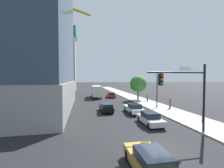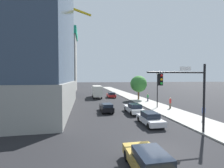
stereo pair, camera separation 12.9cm
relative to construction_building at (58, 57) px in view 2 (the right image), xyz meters
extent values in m
plane|color=black|center=(15.64, -57.23, -14.00)|extent=(400.00, 400.00, 0.00)
cube|color=#9E9B93|center=(23.23, -37.23, -13.92)|extent=(4.72, 120.00, 0.15)
cube|color=gray|center=(-0.78, -39.55, -11.74)|extent=(18.14, 25.34, 4.52)
cube|color=gray|center=(-0.03, 0.02, -1.34)|extent=(14.58, 12.38, 25.30)
cube|color=#1E9E70|center=(-0.03, 0.02, 9.81)|extent=(15.46, 13.12, 3.00)
cube|color=gold|center=(4.34, -3.69, 2.56)|extent=(0.90, 0.90, 33.10)
cube|color=gold|center=(8.95, -0.39, 19.11)|extent=(9.62, 7.18, 0.70)
cylinder|color=black|center=(21.27, -54.67, -10.69)|extent=(0.20, 0.20, 6.31)
cylinder|color=black|center=(18.45, -54.67, -8.33)|extent=(5.65, 0.14, 0.14)
cube|color=black|center=(16.87, -54.67, -8.96)|extent=(0.32, 0.36, 1.05)
sphere|color=red|center=(16.87, -54.86, -8.62)|extent=(0.22, 0.22, 0.22)
sphere|color=orange|center=(16.87, -54.86, -8.96)|extent=(0.22, 0.22, 0.22)
sphere|color=green|center=(16.87, -54.86, -9.30)|extent=(0.22, 0.22, 0.22)
cube|color=white|center=(19.29, -54.67, -7.98)|extent=(1.10, 0.04, 0.36)
cylinder|color=black|center=(22.72, -42.58, -11.03)|extent=(0.16, 0.16, 5.64)
sphere|color=silver|center=(22.72, -42.58, -8.03)|extent=(0.44, 0.44, 0.44)
cylinder|color=brown|center=(23.05, -32.47, -12.73)|extent=(0.36, 0.36, 2.23)
sphere|color=#387F33|center=(23.05, -32.47, -10.16)|extent=(3.88, 3.88, 3.88)
cube|color=black|center=(13.69, -43.78, -13.38)|extent=(1.72, 4.26, 0.62)
cube|color=#19212D|center=(13.69, -44.71, -12.83)|extent=(1.45, 2.03, 0.47)
cylinder|color=black|center=(12.93, -42.33, -13.64)|extent=(0.22, 0.71, 0.71)
cylinder|color=black|center=(14.44, -42.33, -13.64)|extent=(0.22, 0.71, 0.71)
cylinder|color=black|center=(12.93, -45.23, -13.64)|extent=(0.22, 0.71, 0.71)
cylinder|color=black|center=(14.44, -45.23, -13.64)|extent=(0.22, 0.71, 0.71)
cube|color=red|center=(17.49, -26.78, -13.40)|extent=(1.95, 4.09, 0.58)
cube|color=#19212D|center=(17.49, -27.30, -12.82)|extent=(1.64, 2.04, 0.58)
cylinder|color=black|center=(16.63, -25.39, -13.64)|extent=(0.22, 0.72, 0.72)
cylinder|color=black|center=(18.34, -25.39, -13.64)|extent=(0.22, 0.72, 0.72)
cylinder|color=black|center=(16.63, -28.17, -13.64)|extent=(0.22, 0.72, 0.72)
cylinder|color=black|center=(18.34, -28.17, -13.64)|extent=(0.22, 0.72, 0.72)
cube|color=#B7B7BC|center=(17.49, -51.29, -13.45)|extent=(1.75, 4.13, 0.56)
cube|color=#19212D|center=(17.49, -51.26, -12.88)|extent=(1.47, 2.05, 0.56)
cylinder|color=black|center=(16.72, -49.88, -13.68)|extent=(0.22, 0.63, 0.63)
cylinder|color=black|center=(18.25, -49.88, -13.68)|extent=(0.22, 0.63, 0.63)
cylinder|color=black|center=(16.72, -52.69, -13.68)|extent=(0.22, 0.63, 0.63)
cylinder|color=black|center=(18.25, -52.69, -13.68)|extent=(0.22, 0.63, 0.63)
cube|color=#AD8938|center=(13.69, -59.49, -13.43)|extent=(1.82, 4.22, 0.57)
cube|color=#19212D|center=(13.69, -59.88, -12.89)|extent=(1.53, 2.07, 0.51)
cylinder|color=black|center=(12.89, -58.05, -13.67)|extent=(0.22, 0.66, 0.66)
cylinder|color=black|center=(14.49, -58.05, -13.67)|extent=(0.22, 0.66, 0.66)
cube|color=silver|center=(17.49, -45.43, -13.40)|extent=(1.75, 4.62, 0.62)
cube|color=#19212D|center=(17.49, -46.01, -12.81)|extent=(1.47, 2.09, 0.56)
cylinder|color=black|center=(16.72, -43.86, -13.66)|extent=(0.22, 0.67, 0.67)
cylinder|color=black|center=(18.26, -43.86, -13.66)|extent=(0.22, 0.67, 0.67)
cylinder|color=black|center=(16.72, -47.00, -13.66)|extent=(0.22, 0.67, 0.67)
cylinder|color=black|center=(18.26, -47.00, -13.66)|extent=(0.22, 0.67, 0.67)
cube|color=silver|center=(13.69, -23.36, -12.38)|extent=(2.20, 2.19, 2.09)
cube|color=silver|center=(13.69, -27.36, -12.11)|extent=(2.20, 5.49, 2.63)
cylinder|color=black|center=(12.72, -23.36, -13.52)|extent=(0.30, 0.95, 0.95)
cylinder|color=black|center=(14.66, -23.36, -13.52)|extent=(0.30, 0.95, 0.95)
cylinder|color=black|center=(12.72, -28.73, -13.52)|extent=(0.30, 0.95, 0.95)
cylinder|color=black|center=(14.66, -28.73, -13.52)|extent=(0.30, 0.95, 0.95)
cylinder|color=#38334C|center=(24.38, -51.12, -13.43)|extent=(0.28, 0.28, 0.83)
cylinder|color=#2D4CB2|center=(24.38, -51.12, -12.70)|extent=(0.34, 0.34, 0.64)
sphere|color=tan|center=(24.38, -51.12, -12.27)|extent=(0.22, 0.22, 0.22)
cylinder|color=brown|center=(24.44, -43.81, -13.41)|extent=(0.28, 0.28, 0.88)
cylinder|color=red|center=(24.44, -43.81, -12.63)|extent=(0.34, 0.34, 0.68)
sphere|color=tan|center=(24.44, -43.81, -12.17)|extent=(0.24, 0.24, 0.24)
cylinder|color=#38334C|center=(24.09, -35.44, -13.44)|extent=(0.28, 0.28, 0.80)
cylinder|color=green|center=(24.09, -35.44, -12.73)|extent=(0.34, 0.34, 0.62)
sphere|color=tan|center=(24.09, -35.44, -12.31)|extent=(0.22, 0.22, 0.22)
camera|label=1|loc=(10.15, -67.15, -8.87)|focal=24.79mm
camera|label=2|loc=(10.27, -67.17, -8.87)|focal=24.79mm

